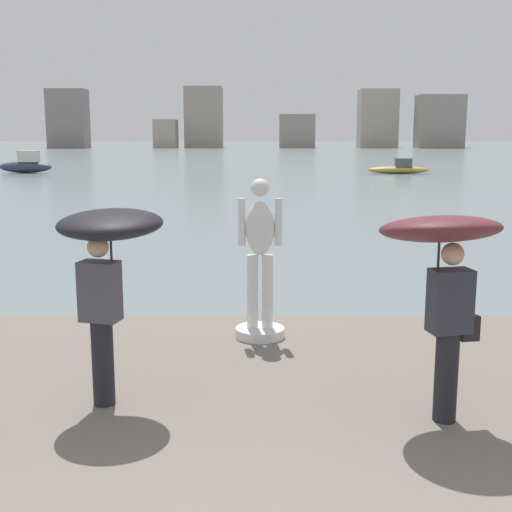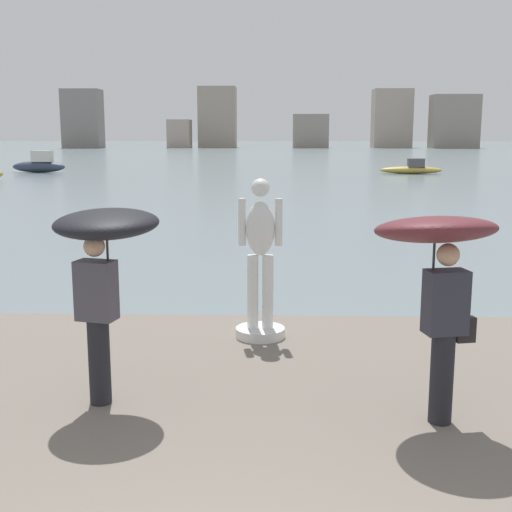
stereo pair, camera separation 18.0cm
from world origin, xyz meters
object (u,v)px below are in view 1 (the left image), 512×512
Objects in this scene: statue_white_figure at (260,270)px; boat_far at (26,165)px; onlooker_left at (108,250)px; onlooker_right at (443,256)px; boat_mid at (399,169)px.

boat_far is (-18.39, 43.84, -0.70)m from statue_white_figure.
onlooker_left reaches higher than boat_far.
onlooker_left is at bearing -69.88° from boat_far.
statue_white_figure is 3.20m from onlooker_right.
onlooker_right is 0.43× the size of boat_mid.
onlooker_right is 0.47× the size of boat_far.
onlooker_right is at bearing -57.43° from statue_white_figure.
boat_far is at bearing 178.27° from boat_mid.
boat_mid is at bearing 76.14° from statue_white_figure.
onlooker_left is 49.14m from boat_far.
statue_white_figure reaches higher than boat_mid.
onlooker_left is 0.98× the size of onlooker_right.
statue_white_figure is 47.55m from boat_far.
statue_white_figure is at bearing -67.25° from boat_far.
boat_mid is at bearing 75.03° from onlooker_left.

